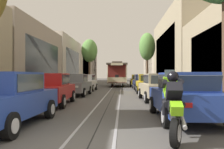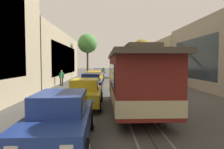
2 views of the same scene
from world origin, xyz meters
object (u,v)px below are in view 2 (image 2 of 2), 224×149
street_tree_kerb_left_near (142,51)px  cable_car_trolley (135,79)px  parked_car_yellow_fifth_right (85,93)px  street_tree_kerb_right_near (87,44)px  parked_car_navy_fourth_right (91,82)px  pedestrian_on_right_pavement (62,77)px  parked_car_blue_sixth_right (60,118)px  fire_hydrant (90,75)px  parked_car_blue_near_right (98,73)px  parked_car_white_fourth_left (150,80)px  motorcycle_with_rider (104,72)px  pedestrian_on_left_pavement (160,74)px  parked_car_red_second_left (134,74)px  parked_car_grey_mid_left (139,76)px  parked_car_beige_second_right (97,75)px  parked_car_yellow_mid_right (94,78)px  parked_car_blue_near_left (129,73)px

street_tree_kerb_left_near → cable_car_trolley: 26.16m
parked_car_yellow_fifth_right → street_tree_kerb_right_near: (1.82, -22.61, 4.87)m
parked_car_navy_fourth_right → pedestrian_on_right_pavement: (3.54, -4.60, 0.16)m
parked_car_blue_sixth_right → fire_hydrant: (1.32, -28.68, -0.38)m
parked_car_blue_near_right → street_tree_kerb_right_near: street_tree_kerb_right_near is taller
parked_car_blue_near_right → parked_car_white_fourth_left: bearing=111.2°
motorcycle_with_rider → pedestrian_on_left_pavement: (-8.18, 8.24, 0.09)m
parked_car_red_second_left → fire_hydrant: bearing=-26.0°
parked_car_blue_near_right → pedestrian_on_left_pavement: (-9.14, 5.71, 0.14)m
pedestrian_on_right_pavement → parked_car_red_second_left: bearing=-136.2°
parked_car_white_fourth_left → street_tree_kerb_left_near: bearing=-97.3°
parked_car_grey_mid_left → parked_car_blue_sixth_right: size_ratio=1.00×
parked_car_beige_second_right → parked_car_yellow_mid_right: 6.24m
parked_car_white_fourth_left → cable_car_trolley: cable_car_trolley is taller
parked_car_blue_near_left → parked_car_yellow_mid_right: same height
pedestrian_on_right_pavement → parked_car_yellow_fifth_right: bearing=108.5°
street_tree_kerb_right_near → cable_car_trolley: 24.63m
cable_car_trolley → fire_hydrant: 24.89m
pedestrian_on_right_pavement → cable_car_trolley: bearing=117.5°
parked_car_yellow_mid_right → motorcycle_with_rider: 14.64m
parked_car_yellow_mid_right → pedestrian_on_right_pavement: 3.55m
motorcycle_with_rider → fire_hydrant: bearing=48.6°
parked_car_blue_near_right → parked_car_yellow_fifth_right: (-0.11, 23.39, 0.00)m
parked_car_beige_second_right → street_tree_kerb_left_near: 10.86m
parked_car_blue_near_left → parked_car_blue_near_right: same height
pedestrian_on_left_pavement → parked_car_navy_fourth_right: bearing=51.3°
parked_car_red_second_left → parked_car_grey_mid_left: 5.49m
parked_car_red_second_left → motorcycle_with_rider: motorcycle_with_rider is taller
parked_car_yellow_fifth_right → pedestrian_on_left_pavement: bearing=-117.0°
parked_car_blue_near_left → parked_car_blue_sixth_right: same height
parked_car_grey_mid_left → parked_car_beige_second_right: (5.57, -3.29, 0.00)m
parked_car_blue_near_left → parked_car_white_fourth_left: 15.94m
parked_car_beige_second_right → fire_hydrant: parked_car_beige_second_right is taller
pedestrian_on_left_pavement → parked_car_blue_sixth_right: bearing=68.2°
parked_car_navy_fourth_right → parked_car_grey_mid_left: bearing=-125.0°
parked_car_yellow_mid_right → parked_car_navy_fourth_right: (-0.02, 5.03, 0.00)m
parked_car_blue_near_right → parked_car_beige_second_right: 5.85m
cable_car_trolley → pedestrian_on_left_pavement: 20.00m
parked_car_navy_fourth_right → pedestrian_on_right_pavement: 5.81m
fire_hydrant → parked_car_blue_near_left: bearing=-168.3°
parked_car_beige_second_right → parked_car_blue_near_left: bearing=-127.7°
parked_car_blue_near_right → parked_car_blue_sixth_right: bearing=89.8°
parked_car_grey_mid_left → street_tree_kerb_left_near: (-2.10, -10.01, 3.73)m
parked_car_navy_fourth_right → pedestrian_on_left_pavement: bearing=-128.7°
parked_car_blue_near_right → cable_car_trolley: bearing=96.5°
street_tree_kerb_left_near → pedestrian_on_right_pavement: size_ratio=3.91×
parked_car_beige_second_right → parked_car_yellow_fifth_right: same height
parked_car_blue_sixth_right → pedestrian_on_right_pavement: size_ratio=2.59×
parked_car_grey_mid_left → parked_car_yellow_mid_right: bearing=27.8°
parked_car_grey_mid_left → parked_car_yellow_mid_right: 6.32m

